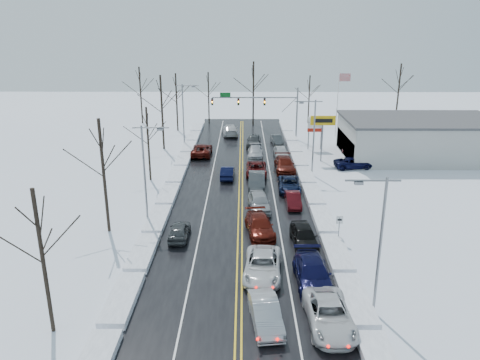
{
  "coord_description": "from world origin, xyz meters",
  "views": [
    {
      "loc": [
        0.26,
        -43.36,
        17.41
      ],
      "look_at": [
        -0.06,
        0.64,
        2.5
      ],
      "focal_mm": 35.0,
      "sensor_mm": 36.0,
      "label": 1
    }
  ],
  "objects_px": {
    "oncoming_car_0": "(228,178)",
    "traffic_signal_mast": "(264,104)",
    "flagpole": "(339,99)",
    "tires_plus_sign": "(323,124)",
    "dealership_building": "(420,138)"
  },
  "relations": [
    {
      "from": "tires_plus_sign",
      "to": "traffic_signal_mast",
      "type": "bearing_deg",
      "value": 120.46
    },
    {
      "from": "tires_plus_sign",
      "to": "dealership_building",
      "type": "relative_size",
      "value": 0.29
    },
    {
      "from": "traffic_signal_mast",
      "to": "tires_plus_sign",
      "type": "relative_size",
      "value": 2.21
    },
    {
      "from": "dealership_building",
      "to": "oncoming_car_0",
      "type": "xyz_separation_m",
      "value": [
        -25.55,
        -9.27,
        -2.66
      ]
    },
    {
      "from": "traffic_signal_mast",
      "to": "tires_plus_sign",
      "type": "height_order",
      "value": "traffic_signal_mast"
    },
    {
      "from": "traffic_signal_mast",
      "to": "tires_plus_sign",
      "type": "distance_m",
      "value": 13.92
    },
    {
      "from": "oncoming_car_0",
      "to": "traffic_signal_mast",
      "type": "bearing_deg",
      "value": -103.13
    },
    {
      "from": "flagpole",
      "to": "dealership_building",
      "type": "bearing_deg",
      "value": -53.73
    },
    {
      "from": "flagpole",
      "to": "traffic_signal_mast",
      "type": "bearing_deg",
      "value": -170.27
    },
    {
      "from": "tires_plus_sign",
      "to": "flagpole",
      "type": "relative_size",
      "value": 0.6
    },
    {
      "from": "traffic_signal_mast",
      "to": "oncoming_car_0",
      "type": "relative_size",
      "value": 3.07
    },
    {
      "from": "dealership_building",
      "to": "oncoming_car_0",
      "type": "height_order",
      "value": "dealership_building"
    },
    {
      "from": "tires_plus_sign",
      "to": "flagpole",
      "type": "xyz_separation_m",
      "value": [
        4.67,
        14.01,
        0.93
      ]
    },
    {
      "from": "oncoming_car_0",
      "to": "tires_plus_sign",
      "type": "bearing_deg",
      "value": -147.49
    },
    {
      "from": "flagpole",
      "to": "oncoming_car_0",
      "type": "relative_size",
      "value": 2.31
    }
  ]
}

